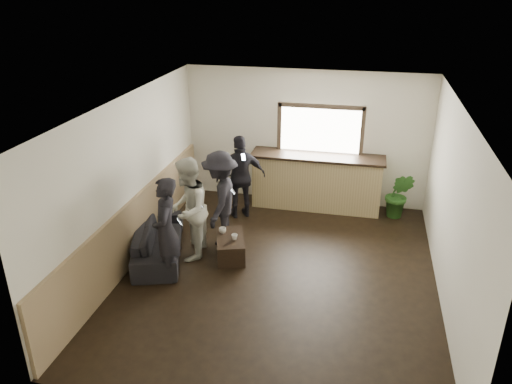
% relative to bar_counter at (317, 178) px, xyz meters
% --- Properties ---
extents(ground, '(5.00, 6.00, 0.01)m').
position_rel_bar_counter_xyz_m(ground, '(-0.30, -2.70, -0.64)').
color(ground, black).
extents(room_shell, '(5.01, 6.01, 2.80)m').
position_rel_bar_counter_xyz_m(room_shell, '(-1.04, -2.70, 0.83)').
color(room_shell, silver).
rests_on(room_shell, ground).
extents(bar_counter, '(2.70, 0.68, 2.13)m').
position_rel_bar_counter_xyz_m(bar_counter, '(0.00, 0.00, 0.00)').
color(bar_counter, tan).
rests_on(bar_counter, ground).
extents(sofa, '(1.29, 2.04, 0.55)m').
position_rel_bar_counter_xyz_m(sofa, '(-2.45, -2.56, -0.36)').
color(sofa, black).
rests_on(sofa, ground).
extents(coffee_table, '(0.70, 0.94, 0.37)m').
position_rel_bar_counter_xyz_m(coffee_table, '(-1.22, -2.34, -0.46)').
color(coffee_table, black).
rests_on(coffee_table, ground).
extents(cup_a, '(0.17, 0.17, 0.10)m').
position_rel_bar_counter_xyz_m(cup_a, '(-1.39, -2.23, -0.22)').
color(cup_a, silver).
rests_on(cup_a, coffee_table).
extents(cup_b, '(0.11, 0.11, 0.10)m').
position_rel_bar_counter_xyz_m(cup_b, '(-1.12, -2.41, -0.22)').
color(cup_b, silver).
rests_on(cup_b, coffee_table).
extents(potted_plant, '(0.63, 0.56, 0.97)m').
position_rel_bar_counter_xyz_m(potted_plant, '(1.66, -0.15, -0.16)').
color(potted_plant, '#2D6623').
rests_on(potted_plant, ground).
extents(person_a, '(0.58, 0.72, 1.73)m').
position_rel_bar_counter_xyz_m(person_a, '(-2.00, -3.21, 0.22)').
color(person_a, black).
rests_on(person_a, ground).
extents(person_b, '(0.77, 0.94, 1.79)m').
position_rel_bar_counter_xyz_m(person_b, '(-1.90, -2.48, 0.25)').
color(person_b, beige).
rests_on(person_b, ground).
extents(person_c, '(0.73, 1.17, 1.73)m').
position_rel_bar_counter_xyz_m(person_c, '(-1.51, -1.87, 0.22)').
color(person_c, black).
rests_on(person_c, ground).
extents(person_d, '(1.07, 0.83, 1.69)m').
position_rel_bar_counter_xyz_m(person_d, '(-1.42, -0.76, 0.20)').
color(person_d, black).
rests_on(person_d, ground).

